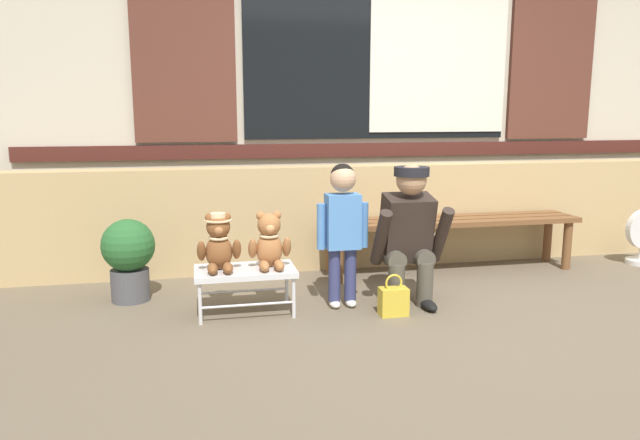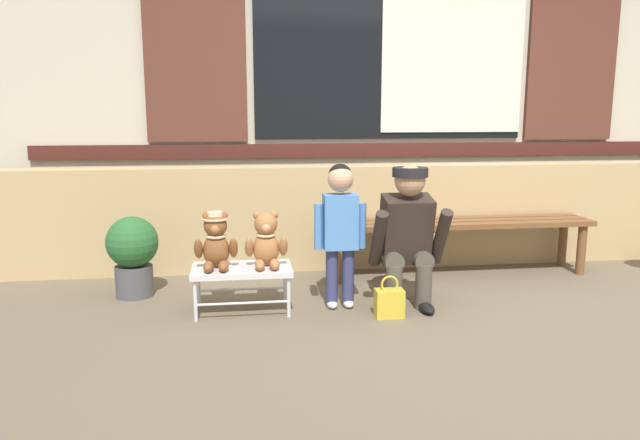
# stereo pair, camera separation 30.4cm
# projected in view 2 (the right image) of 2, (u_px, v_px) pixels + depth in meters

# --- Properties ---
(ground_plane) EXTENTS (60.00, 60.00, 0.00)m
(ground_plane) POSITION_uv_depth(u_px,v_px,m) (459.00, 321.00, 3.71)
(ground_plane) COLOR brown
(brick_low_wall) EXTENTS (6.54, 0.25, 0.85)m
(brick_low_wall) POSITION_uv_depth(u_px,v_px,m) (400.00, 215.00, 5.02)
(brick_low_wall) COLOR tan
(brick_low_wall) RESTS_ON ground
(shop_facade) EXTENTS (6.67, 0.26, 3.77)m
(shop_facade) POSITION_uv_depth(u_px,v_px,m) (389.00, 44.00, 5.26)
(shop_facade) COLOR beige
(shop_facade) RESTS_ON ground
(wooden_bench_long) EXTENTS (2.10, 0.40, 0.44)m
(wooden_bench_long) POSITION_uv_depth(u_px,v_px,m) (459.00, 228.00, 4.72)
(wooden_bench_long) COLOR brown
(wooden_bench_long) RESTS_ON ground
(small_display_bench) EXTENTS (0.64, 0.36, 0.30)m
(small_display_bench) POSITION_uv_depth(u_px,v_px,m) (242.00, 272.00, 3.84)
(small_display_bench) COLOR silver
(small_display_bench) RESTS_ON ground
(teddy_bear_with_hat) EXTENTS (0.28, 0.27, 0.36)m
(teddy_bear_with_hat) POSITION_uv_depth(u_px,v_px,m) (216.00, 241.00, 3.78)
(teddy_bear_with_hat) COLOR brown
(teddy_bear_with_hat) RESTS_ON small_display_bench
(teddy_bear_plain) EXTENTS (0.28, 0.26, 0.36)m
(teddy_bear_plain) POSITION_uv_depth(u_px,v_px,m) (266.00, 241.00, 3.83)
(teddy_bear_plain) COLOR #A86B3D
(teddy_bear_plain) RESTS_ON small_display_bench
(child_standing) EXTENTS (0.35, 0.18, 0.96)m
(child_standing) POSITION_uv_depth(u_px,v_px,m) (340.00, 220.00, 3.88)
(child_standing) COLOR navy
(child_standing) RESTS_ON ground
(adult_crouching) EXTENTS (0.50, 0.49, 0.95)m
(adult_crouching) POSITION_uv_depth(u_px,v_px,m) (408.00, 235.00, 3.93)
(adult_crouching) COLOR #4C473D
(adult_crouching) RESTS_ON ground
(handbag_on_ground) EXTENTS (0.18, 0.11, 0.27)m
(handbag_on_ground) POSITION_uv_depth(u_px,v_px,m) (389.00, 302.00, 3.77)
(handbag_on_ground) COLOR gold
(handbag_on_ground) RESTS_ON ground
(potted_plant) EXTENTS (0.36, 0.36, 0.57)m
(potted_plant) POSITION_uv_depth(u_px,v_px,m) (133.00, 252.00, 4.16)
(potted_plant) COLOR #4C4C51
(potted_plant) RESTS_ON ground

